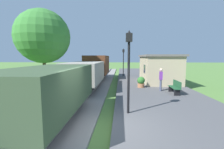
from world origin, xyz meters
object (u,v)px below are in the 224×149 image
object	(u,v)px
freight_train	(87,72)
station_hut	(159,68)
person_waiting	(161,79)
lamp_post_near	(129,57)
tree_trackside_far	(43,37)
potted_planter	(141,82)
bench_down_platform	(149,73)
lamp_post_far	(123,57)
bench_near_hut	(175,87)

from	to	relation	value
freight_train	station_hut	world-z (taller)	station_hut
person_waiting	lamp_post_near	size ratio (longest dim) A/B	0.46
tree_trackside_far	station_hut	bearing A→B (deg)	13.19
freight_train	station_hut	bearing A→B (deg)	23.44
freight_train	station_hut	distance (m)	7.41
person_waiting	potted_planter	distance (m)	1.86
bench_down_platform	person_waiting	distance (m)	9.15
station_hut	bench_down_platform	xyz separation A→B (m)	(-0.08, 4.84, -0.93)
lamp_post_near	lamp_post_far	bearing A→B (deg)	90.00
lamp_post_far	tree_trackside_far	bearing A→B (deg)	-135.61
bench_down_platform	lamp_post_far	distance (m)	4.05
tree_trackside_far	person_waiting	bearing A→B (deg)	-10.04
person_waiting	lamp_post_far	world-z (taller)	lamp_post_far
station_hut	bench_down_platform	bearing A→B (deg)	90.97
lamp_post_far	tree_trackside_far	world-z (taller)	tree_trackside_far
person_waiting	lamp_post_near	xyz separation A→B (m)	(-2.69, -4.86, 1.62)
station_hut	bench_near_hut	distance (m)	5.25
lamp_post_near	tree_trackside_far	size ratio (longest dim) A/B	0.53
station_hut	bench_near_hut	size ratio (longest dim) A/B	3.87
bench_down_platform	lamp_post_far	size ratio (longest dim) A/B	0.41
freight_train	bench_down_platform	distance (m)	10.31
bench_down_platform	potted_planter	size ratio (longest dim) A/B	1.64
bench_near_hut	lamp_post_far	world-z (taller)	lamp_post_far
bench_near_hut	station_hut	bearing A→B (deg)	89.09
person_waiting	tree_trackside_far	distance (m)	10.61
person_waiting	station_hut	bearing A→B (deg)	-89.42
bench_down_platform	person_waiting	size ratio (longest dim) A/B	0.88
station_hut	potted_planter	bearing A→B (deg)	-125.56
potted_planter	bench_down_platform	bearing A→B (deg)	75.13
potted_planter	lamp_post_far	distance (m)	7.98
lamp_post_near	freight_train	bearing A→B (deg)	117.75
bench_down_platform	lamp_post_near	size ratio (longest dim) A/B	0.41
person_waiting	lamp_post_near	distance (m)	5.79
station_hut	lamp_post_near	world-z (taller)	lamp_post_near
person_waiting	lamp_post_far	size ratio (longest dim) A/B	0.46
bench_near_hut	potted_planter	size ratio (longest dim) A/B	1.64
station_hut	potted_planter	world-z (taller)	station_hut
station_hut	person_waiting	world-z (taller)	station_hut
bench_down_platform	potted_planter	distance (m)	8.15
bench_down_platform	potted_planter	world-z (taller)	potted_planter
bench_near_hut	bench_down_platform	distance (m)	10.00
bench_near_hut	tree_trackside_far	size ratio (longest dim) A/B	0.22
freight_train	person_waiting	bearing A→B (deg)	-12.55
person_waiting	potted_planter	world-z (taller)	person_waiting
potted_planter	lamp_post_far	xyz separation A→B (m)	(-1.37, 7.58, 2.08)
freight_train	lamp_post_far	distance (m)	8.27
bench_down_platform	tree_trackside_far	xyz separation A→B (m)	(-10.67, -7.36, 3.87)
lamp_post_near	person_waiting	bearing A→B (deg)	61.09
freight_train	lamp_post_far	bearing A→B (deg)	66.50
bench_down_platform	bench_near_hut	bearing A→B (deg)	-90.00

